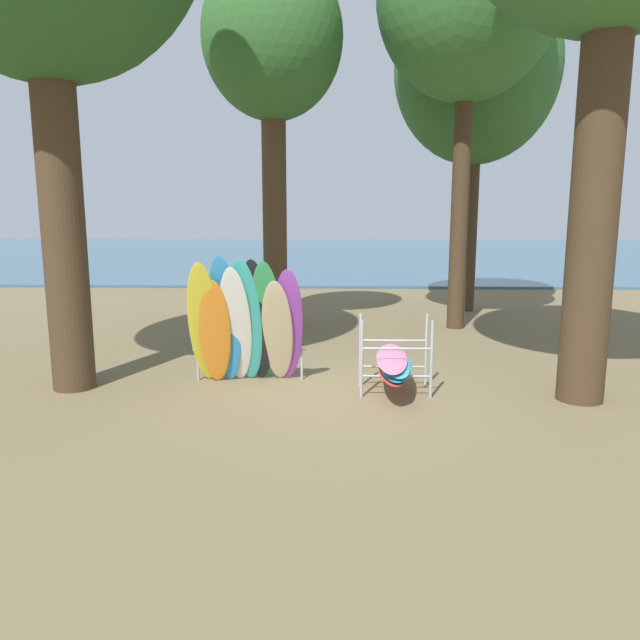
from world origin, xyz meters
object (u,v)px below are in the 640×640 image
object	(u,v)px
tree_far_right_back	(272,45)
board_storage_rack	(394,363)
tree_mid_behind	(477,69)
leaning_board_pile	(246,325)

from	to	relation	value
tree_far_right_back	board_storage_rack	world-z (taller)	tree_far_right_back
tree_mid_behind	board_storage_rack	distance (m)	10.78
tree_far_right_back	leaning_board_pile	size ratio (longest dim) A/B	3.91
tree_far_right_back	leaning_board_pile	xyz separation A→B (m)	(0.02, -5.04, -5.68)
tree_mid_behind	tree_far_right_back	bearing A→B (deg)	-151.44
tree_far_right_back	board_storage_rack	size ratio (longest dim) A/B	4.13
tree_mid_behind	board_storage_rack	xyz separation A→B (m)	(-2.88, -8.27, -6.28)
tree_mid_behind	board_storage_rack	size ratio (longest dim) A/B	4.42
tree_mid_behind	tree_far_right_back	world-z (taller)	tree_mid_behind
tree_mid_behind	board_storage_rack	bearing A→B (deg)	-109.19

